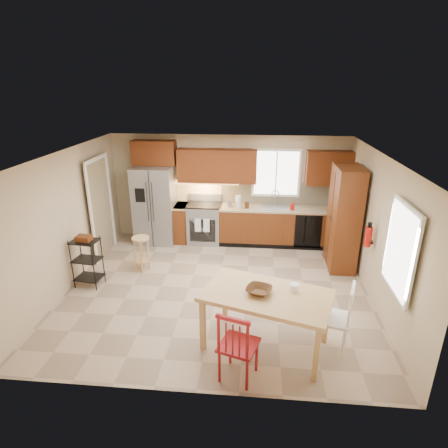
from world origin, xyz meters
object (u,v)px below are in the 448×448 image
at_px(fire_extinguisher, 368,237).
at_px(table_bowl, 259,293).
at_px(pantry, 344,218).
at_px(soap_bottle, 292,206).
at_px(utility_cart, 87,262).
at_px(bar_stool, 142,254).
at_px(dining_table, 265,320).
at_px(range_stove, 204,224).
at_px(refrigerator, 155,205).
at_px(table_jar, 294,289).
at_px(chair_white, 333,317).
at_px(chair_red, 239,344).

bearing_deg(fire_extinguisher, table_bowl, -138.59).
xyz_separation_m(pantry, table_bowl, (-1.68, -2.71, -0.18)).
distance_m(soap_bottle, utility_cart, 4.50).
bearing_deg(soap_bottle, bar_stool, -154.56).
height_order(soap_bottle, bar_stool, soap_bottle).
bearing_deg(dining_table, range_stove, 128.50).
bearing_deg(bar_stool, fire_extinguisher, 4.20).
bearing_deg(fire_extinguisher, bar_stool, 173.55).
distance_m(range_stove, pantry, 3.19).
relative_size(refrigerator, soap_bottle, 9.53).
height_order(range_stove, table_jar, table_jar).
bearing_deg(soap_bottle, range_stove, 177.60).
bearing_deg(refrigerator, chair_white, -45.61).
bearing_deg(utility_cart, fire_extinguisher, 8.84).
bearing_deg(refrigerator, range_stove, 2.99).
relative_size(range_stove, pantry, 0.44).
bearing_deg(dining_table, table_bowl, -162.38).
height_order(pantry, utility_cart, pantry).
bearing_deg(table_jar, range_stove, 116.57).
bearing_deg(dining_table, refrigerator, 142.78).
distance_m(table_bowl, table_jar, 0.51).
distance_m(soap_bottle, chair_white, 3.61).
height_order(chair_red, table_bowl, chair_red).
height_order(refrigerator, soap_bottle, refrigerator).
xyz_separation_m(range_stove, table_bowl, (1.30, -3.69, 0.41)).
relative_size(range_stove, fire_extinguisher, 2.56).
relative_size(refrigerator, bar_stool, 2.55).
distance_m(chair_red, table_bowl, 0.78).
bearing_deg(pantry, table_bowl, -121.82).
height_order(range_stove, chair_red, chair_red).
relative_size(chair_red, table_jar, 6.13).
height_order(chair_white, table_bowl, chair_white).
bearing_deg(pantry, fire_extinguisher, -79.22).
xyz_separation_m(refrigerator, pantry, (4.13, -0.93, 0.14)).
distance_m(refrigerator, range_stove, 1.24).
xyz_separation_m(bar_stool, utility_cart, (-0.81, -0.69, 0.12)).
bearing_deg(bar_stool, pantry, 18.68).
distance_m(dining_table, table_bowl, 0.45).
xyz_separation_m(fire_extinguisher, table_bowl, (-1.88, -1.66, -0.23)).
bearing_deg(table_bowl, chair_red, -110.30).
relative_size(soap_bottle, chair_white, 0.19).
relative_size(soap_bottle, pantry, 0.09).
relative_size(chair_red, bar_stool, 1.44).
distance_m(chair_white, utility_cart, 4.46).
bearing_deg(chair_red, utility_cart, 162.10).
xyz_separation_m(soap_bottle, chair_white, (0.33, -3.56, -0.48)).
height_order(refrigerator, table_jar, refrigerator).
height_order(soap_bottle, chair_red, soap_bottle).
relative_size(pantry, dining_table, 1.20).
bearing_deg(pantry, refrigerator, 167.38).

